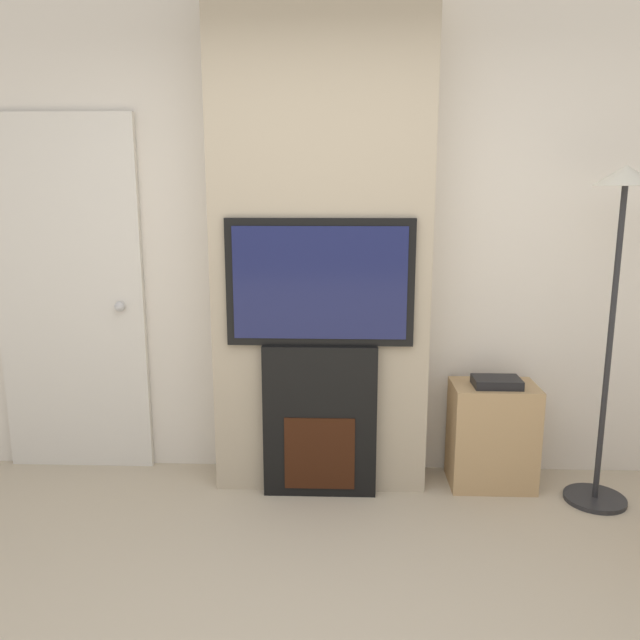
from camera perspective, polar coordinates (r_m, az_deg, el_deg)
wall_back at (r=3.62m, az=0.21°, el=6.79°), size 6.00×0.06×2.70m
chimney_breast at (r=3.43m, az=0.10°, el=6.51°), size 1.17×0.33×2.70m
fireplace at (r=3.48m, az=-0.00°, el=-9.13°), size 0.62×0.15×0.85m
television at (r=3.28m, az=-0.00°, el=3.44°), size 0.99×0.07×0.67m
floor_lamp at (r=3.50m, az=25.56°, el=4.65°), size 0.33×0.33×1.79m
media_stand at (r=3.74m, az=15.46°, el=-9.99°), size 0.47×0.32×0.65m
entry_door at (r=3.94m, az=-21.87°, el=1.88°), size 0.88×0.09×2.09m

